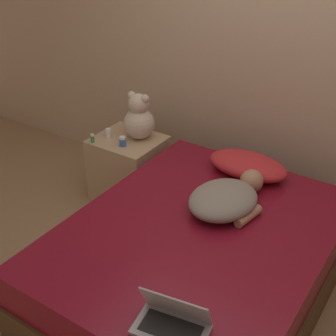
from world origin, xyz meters
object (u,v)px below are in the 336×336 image
object	(u,v)px
person_lying	(227,198)
laptop	(173,321)
bottle_green	(92,138)
bottle_white	(108,133)
pillow	(248,165)
teddy_bear	(139,119)
bottle_blue	(123,141)

from	to	relation	value
person_lying	laptop	xyz separation A→B (m)	(0.23, -0.97, -0.03)
laptop	bottle_green	world-z (taller)	laptop
bottle_white	person_lying	bearing A→B (deg)	-15.59
pillow	teddy_bear	distance (m)	0.97
teddy_bear	bottle_blue	bearing A→B (deg)	-97.18
pillow	bottle_blue	distance (m)	1.00
person_lying	teddy_bear	xyz separation A→B (m)	(-1.03, 0.48, 0.10)
teddy_bear	bottle_green	bearing A→B (deg)	-133.90
pillow	bottle_blue	bearing A→B (deg)	-170.63
laptop	bottle_white	xyz separation A→B (m)	(-1.48, 1.32, 0.00)
bottle_white	bottle_green	size ratio (longest dim) A/B	1.06
laptop	bottle_blue	size ratio (longest dim) A/B	4.66
bottle_white	bottle_blue	size ratio (longest dim) A/B	0.96
teddy_bear	laptop	bearing A→B (deg)	-49.03
pillow	teddy_bear	world-z (taller)	teddy_bear
person_lying	teddy_bear	bearing A→B (deg)	164.84
pillow	person_lying	distance (m)	0.46
pillow	person_lying	bearing A→B (deg)	-80.93
person_lying	teddy_bear	world-z (taller)	teddy_bear
bottle_white	bottle_green	bearing A→B (deg)	-108.80
bottle_green	bottle_white	bearing A→B (deg)	71.20
bottle_white	pillow	bearing A→B (deg)	5.21
teddy_bear	bottle_white	bearing A→B (deg)	-148.13
bottle_blue	bottle_white	bearing A→B (deg)	163.81
bottle_white	teddy_bear	bearing A→B (deg)	31.87
teddy_bear	bottle_blue	xyz separation A→B (m)	(-0.02, -0.19, -0.13)
bottle_white	laptop	bearing A→B (deg)	-41.82
bottle_blue	bottle_green	xyz separation A→B (m)	(-0.24, -0.08, -0.00)
bottle_blue	teddy_bear	bearing A→B (deg)	82.82
person_lying	bottle_white	world-z (taller)	person_lying
pillow	bottle_white	xyz separation A→B (m)	(-1.17, -0.11, -0.02)
bottle_blue	person_lying	bearing A→B (deg)	-15.48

